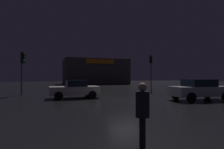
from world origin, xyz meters
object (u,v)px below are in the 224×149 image
Objects in this scene: car_near at (75,89)px; pedestrian at (143,111)px; car_far at (200,89)px; traffic_signal_cross_right at (22,65)px; store_building at (95,72)px; traffic_signal_opposite at (151,65)px.

pedestrian is at bearing -89.65° from car_near.
car_near is 9.88m from car_far.
traffic_signal_cross_right reaches higher than pedestrian.
traffic_signal_cross_right is 16.52m from pedestrian.
store_building is at bearing 61.72° from traffic_signal_cross_right.
traffic_signal_opposite is 2.73× the size of pedestrian.
store_building is at bearing 92.56° from traffic_signal_opposite.
store_building is 28.27m from traffic_signal_cross_right.
store_building is 3.36× the size of traffic_signal_opposite.
traffic_signal_opposite is at bearing 82.18° from car_far.
traffic_signal_cross_right is 6.52m from car_near.
traffic_signal_cross_right reaches higher than car_far.
car_near is at bearing -43.39° from traffic_signal_cross_right.
pedestrian reaches higher than car_far.
pedestrian is (-8.86, -40.66, -2.05)m from store_building.
pedestrian reaches higher than car_near.
traffic_signal_opposite reaches higher than car_far.
car_near is at bearing 90.35° from pedestrian.
car_near is 2.44× the size of pedestrian.
traffic_signal_cross_right is at bearing 146.55° from car_far.
car_far is (-0.15, -33.65, -2.18)m from store_building.
traffic_signal_cross_right is (-13.39, -24.90, -0.06)m from store_building.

